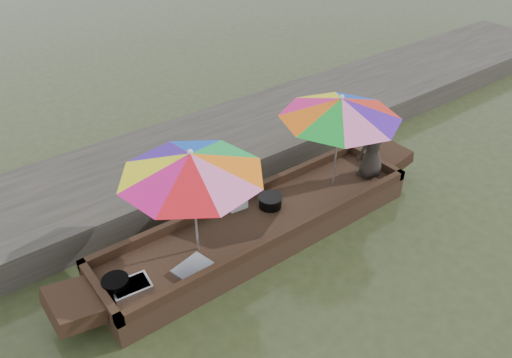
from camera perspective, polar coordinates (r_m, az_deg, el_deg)
water at (r=7.50m, az=0.47°, el=-6.69°), size 80.00×80.00×0.00m
dock at (r=8.85m, az=-8.28°, el=2.02°), size 22.00×2.20×0.50m
boat_hull at (r=7.38m, az=0.47°, el=-5.66°), size 4.98×1.20×0.35m
cooking_pot at (r=6.42m, az=-15.72°, el=-11.55°), size 0.33×0.33×0.18m
tray_crayfish at (r=6.40m, az=-14.08°, el=-11.94°), size 0.50×0.37×0.09m
tray_scallop at (r=6.52m, az=-7.27°, el=-10.09°), size 0.53×0.42×0.06m
charcoal_grill at (r=7.47m, az=1.64°, el=-2.63°), size 0.34×0.34×0.16m
supply_bag at (r=7.43m, az=-2.26°, el=-2.39°), size 0.30×0.25×0.26m
vendor at (r=8.15m, az=13.21°, el=3.79°), size 0.56×0.37×1.12m
umbrella_bow at (r=6.34m, az=-7.06°, el=-2.70°), size 2.17×2.17×1.55m
umbrella_stern at (r=7.68m, az=9.26°, el=4.18°), size 1.95×1.95×1.55m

